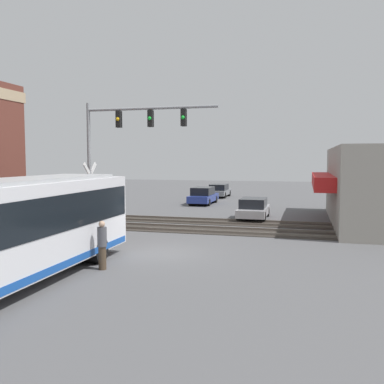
{
  "coord_description": "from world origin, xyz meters",
  "views": [
    {
      "loc": [
        -16.99,
        -5.92,
        3.98
      ],
      "look_at": [
        4.9,
        -0.08,
        2.23
      ],
      "focal_mm": 40.0,
      "sensor_mm": 36.0,
      "label": 1
    }
  ],
  "objects_px": {
    "parked_car_silver": "(254,209)",
    "parked_car_blue": "(203,196)",
    "crossing_signal": "(90,190)",
    "parked_car_grey": "(219,191)",
    "pedestrian_at_crossing": "(85,219)",
    "pedestrian_near_bus": "(102,245)",
    "city_bus": "(15,227)"
  },
  "relations": [
    {
      "from": "crossing_signal",
      "to": "parked_car_silver",
      "type": "distance_m",
      "value": 11.04
    },
    {
      "from": "crossing_signal",
      "to": "pedestrian_near_bus",
      "type": "xyz_separation_m",
      "value": [
        -7.03,
        -4.23,
        -1.39
      ]
    },
    {
      "from": "parked_car_blue",
      "to": "pedestrian_near_bus",
      "type": "distance_m",
      "value": 22.76
    },
    {
      "from": "parked_car_blue",
      "to": "parked_car_grey",
      "type": "bearing_deg",
      "value": -0.0
    },
    {
      "from": "crossing_signal",
      "to": "pedestrian_near_bus",
      "type": "height_order",
      "value": "crossing_signal"
    },
    {
      "from": "city_bus",
      "to": "pedestrian_at_crossing",
      "type": "height_order",
      "value": "city_bus"
    },
    {
      "from": "parked_car_blue",
      "to": "parked_car_grey",
      "type": "height_order",
      "value": "parked_car_blue"
    },
    {
      "from": "pedestrian_near_bus",
      "to": "parked_car_blue",
      "type": "bearing_deg",
      "value": 4.26
    },
    {
      "from": "parked_car_grey",
      "to": "pedestrian_at_crossing",
      "type": "height_order",
      "value": "pedestrian_at_crossing"
    },
    {
      "from": "city_bus",
      "to": "parked_car_grey",
      "type": "relative_size",
      "value": 2.43
    },
    {
      "from": "parked_car_grey",
      "to": "parked_car_blue",
      "type": "bearing_deg",
      "value": 180.0
    },
    {
      "from": "parked_car_blue",
      "to": "pedestrian_near_bus",
      "type": "relative_size",
      "value": 2.67
    },
    {
      "from": "parked_car_blue",
      "to": "pedestrian_near_bus",
      "type": "xyz_separation_m",
      "value": [
        -22.7,
        -1.69,
        0.2
      ]
    },
    {
      "from": "parked_car_silver",
      "to": "pedestrian_near_bus",
      "type": "distance_m",
      "value": 15.0
    },
    {
      "from": "parked_car_silver",
      "to": "parked_car_blue",
      "type": "xyz_separation_m",
      "value": [
        8.17,
        5.4,
        0.05
      ]
    },
    {
      "from": "parked_car_blue",
      "to": "pedestrian_at_crossing",
      "type": "distance_m",
      "value": 16.6
    },
    {
      "from": "crossing_signal",
      "to": "pedestrian_at_crossing",
      "type": "relative_size",
      "value": 2.29
    },
    {
      "from": "pedestrian_at_crossing",
      "to": "pedestrian_near_bus",
      "type": "bearing_deg",
      "value": -146.43
    },
    {
      "from": "parked_car_silver",
      "to": "parked_car_grey",
      "type": "height_order",
      "value": "parked_car_silver"
    },
    {
      "from": "parked_car_silver",
      "to": "pedestrian_at_crossing",
      "type": "bearing_deg",
      "value": 136.3
    },
    {
      "from": "city_bus",
      "to": "parked_car_silver",
      "type": "height_order",
      "value": "city_bus"
    },
    {
      "from": "city_bus",
      "to": "pedestrian_at_crossing",
      "type": "bearing_deg",
      "value": 15.78
    },
    {
      "from": "pedestrian_at_crossing",
      "to": "pedestrian_near_bus",
      "type": "xyz_separation_m",
      "value": [
        -6.28,
        -4.17,
        0.06
      ]
    },
    {
      "from": "crossing_signal",
      "to": "pedestrian_at_crossing",
      "type": "distance_m",
      "value": 1.63
    },
    {
      "from": "crossing_signal",
      "to": "parked_car_grey",
      "type": "xyz_separation_m",
      "value": [
        22.9,
        -2.54,
        -1.65
      ]
    },
    {
      "from": "city_bus",
      "to": "parked_car_silver",
      "type": "xyz_separation_m",
      "value": [
        17.02,
        -5.4,
        -1.2
      ]
    },
    {
      "from": "pedestrian_at_crossing",
      "to": "parked_car_silver",
      "type": "bearing_deg",
      "value": -43.7
    },
    {
      "from": "parked_car_blue",
      "to": "parked_car_grey",
      "type": "relative_size",
      "value": 1.04
    },
    {
      "from": "city_bus",
      "to": "parked_car_blue",
      "type": "bearing_deg",
      "value": -0.0
    },
    {
      "from": "crossing_signal",
      "to": "parked_car_blue",
      "type": "relative_size",
      "value": 0.8
    },
    {
      "from": "parked_car_blue",
      "to": "crossing_signal",
      "type": "bearing_deg",
      "value": 170.81
    },
    {
      "from": "parked_car_blue",
      "to": "pedestrian_at_crossing",
      "type": "xyz_separation_m",
      "value": [
        -16.42,
        2.48,
        0.14
      ]
    }
  ]
}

